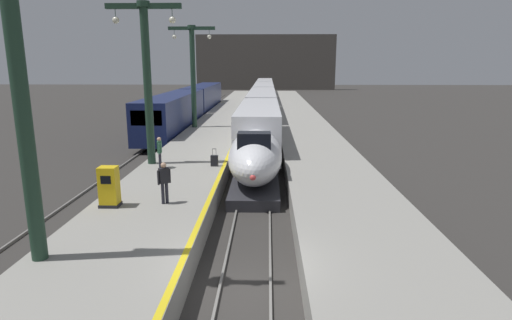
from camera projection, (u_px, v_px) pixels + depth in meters
The scene contains 18 objects.
ground_plane at pixel (245, 295), 12.28m from camera, with size 260.00×260.00×0.00m, color #33302D.
platform_left at pixel (213, 136), 36.41m from camera, with size 4.80×110.00×1.05m, color gray.
platform_right at pixel (308, 136), 36.19m from camera, with size 4.80×110.00×1.05m, color gray.
platform_left_safety_stripe at pixel (240, 130), 36.23m from camera, with size 0.20×107.80×0.01m, color yellow.
rail_main_left at pixel (253, 136), 39.10m from camera, with size 0.08×110.00×0.12m, color slate.
rail_main_right at pixel (269, 136), 39.06m from camera, with size 0.08×110.00×0.12m, color slate.
rail_secondary_left at pixel (165, 136), 39.32m from camera, with size 0.08×110.00×0.12m, color slate.
rail_secondary_right at pixel (182, 136), 39.28m from camera, with size 0.08×110.00×0.12m, color slate.
highspeed_train_main at pixel (263, 100), 54.75m from camera, with size 2.92×76.03×3.60m.
regional_train_adjacent at pixel (191, 104), 48.26m from camera, with size 2.85×36.60×3.80m.
station_column_near at pixel (15, 32), 10.85m from camera, with size 4.00×0.68×10.38m.
station_column_mid at pixel (147, 68), 22.83m from camera, with size 4.00×0.68×8.69m.
station_column_far at pixel (193, 67), 36.78m from camera, with size 4.00×0.68×8.72m.
passenger_near_edge at pixel (160, 150), 22.69m from camera, with size 0.27×0.56×1.69m.
passenger_mid_platform at pixel (164, 180), 16.87m from camera, with size 0.46×0.41×1.69m.
rolling_suitcase at pixel (214, 161), 23.28m from camera, with size 0.40×0.22×0.98m.
ticket_machine_yellow at pixel (109, 188), 16.58m from camera, with size 0.76×0.62×1.60m.
terminus_back_wall at pixel (266, 62), 110.19m from camera, with size 36.00×2.00×14.00m, color #4C4742.
Camera 1 is at (0.64, -11.11, 6.52)m, focal length 29.77 mm.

